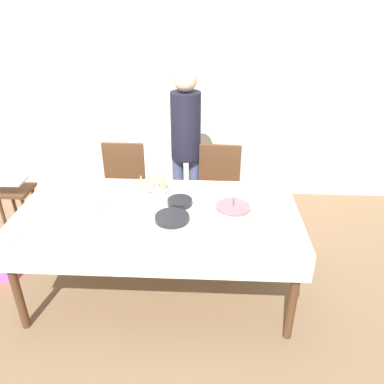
{
  "coord_description": "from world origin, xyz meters",
  "views": [
    {
      "loc": [
        0.37,
        -2.36,
        2.18
      ],
      "look_at": [
        0.25,
        0.07,
        0.9
      ],
      "focal_mm": 35.0,
      "sensor_mm": 36.0,
      "label": 1
    }
  ],
  "objects_px": {
    "champagne_tray": "(154,185)",
    "high_chair": "(15,198)",
    "dining_chair_far_right": "(218,191)",
    "plate_stack_main": "(172,218)",
    "plate_stack_dessert": "(180,202)",
    "person_standing": "(186,138)",
    "birthday_cake": "(233,212)",
    "dining_chair_far_left": "(123,189)",
    "gift_bag": "(2,265)"
  },
  "relations": [
    {
      "from": "plate_stack_main",
      "to": "gift_bag",
      "type": "bearing_deg",
      "value": 171.61
    },
    {
      "from": "plate_stack_dessert",
      "to": "plate_stack_main",
      "type": "bearing_deg",
      "value": -99.21
    },
    {
      "from": "dining_chair_far_right",
      "to": "champagne_tray",
      "type": "relative_size",
      "value": 3.2
    },
    {
      "from": "birthday_cake",
      "to": "plate_stack_main",
      "type": "distance_m",
      "value": 0.43
    },
    {
      "from": "plate_stack_dessert",
      "to": "high_chair",
      "type": "relative_size",
      "value": 0.26
    },
    {
      "from": "dining_chair_far_right",
      "to": "birthday_cake",
      "type": "bearing_deg",
      "value": -84.93
    },
    {
      "from": "birthday_cake",
      "to": "person_standing",
      "type": "xyz_separation_m",
      "value": [
        -0.4,
        1.07,
        0.16
      ]
    },
    {
      "from": "dining_chair_far_left",
      "to": "high_chair",
      "type": "relative_size",
      "value": 1.32
    },
    {
      "from": "birthday_cake",
      "to": "plate_stack_dessert",
      "type": "height_order",
      "value": "birthday_cake"
    },
    {
      "from": "champagne_tray",
      "to": "high_chair",
      "type": "xyz_separation_m",
      "value": [
        -1.4,
        0.43,
        -0.39
      ]
    },
    {
      "from": "dining_chair_far_left",
      "to": "high_chair",
      "type": "distance_m",
      "value": 1.01
    },
    {
      "from": "dining_chair_far_left",
      "to": "plate_stack_main",
      "type": "height_order",
      "value": "dining_chair_far_left"
    },
    {
      "from": "dining_chair_far_left",
      "to": "plate_stack_dessert",
      "type": "height_order",
      "value": "dining_chair_far_left"
    },
    {
      "from": "dining_chair_far_right",
      "to": "gift_bag",
      "type": "height_order",
      "value": "dining_chair_far_right"
    },
    {
      "from": "gift_bag",
      "to": "champagne_tray",
      "type": "bearing_deg",
      "value": 5.73
    },
    {
      "from": "high_chair",
      "to": "dining_chair_far_right",
      "type": "bearing_deg",
      "value": 5.21
    },
    {
      "from": "plate_stack_dessert",
      "to": "person_standing",
      "type": "bearing_deg",
      "value": 90.6
    },
    {
      "from": "person_standing",
      "to": "gift_bag",
      "type": "bearing_deg",
      "value": -149.52
    },
    {
      "from": "dining_chair_far_right",
      "to": "champagne_tray",
      "type": "xyz_separation_m",
      "value": [
        -0.52,
        -0.61,
        0.36
      ]
    },
    {
      "from": "plate_stack_main",
      "to": "plate_stack_dessert",
      "type": "distance_m",
      "value": 0.23
    },
    {
      "from": "champagne_tray",
      "to": "gift_bag",
      "type": "bearing_deg",
      "value": -174.27
    },
    {
      "from": "person_standing",
      "to": "plate_stack_dessert",
      "type": "bearing_deg",
      "value": -89.4
    },
    {
      "from": "plate_stack_main",
      "to": "gift_bag",
      "type": "xyz_separation_m",
      "value": [
        -1.5,
        0.22,
        -0.65
      ]
    },
    {
      "from": "plate_stack_dessert",
      "to": "gift_bag",
      "type": "height_order",
      "value": "plate_stack_dessert"
    },
    {
      "from": "plate_stack_dessert",
      "to": "gift_bag",
      "type": "relative_size",
      "value": 0.65
    },
    {
      "from": "dining_chair_far_left",
      "to": "dining_chair_far_right",
      "type": "bearing_deg",
      "value": -0.01
    },
    {
      "from": "champagne_tray",
      "to": "person_standing",
      "type": "height_order",
      "value": "person_standing"
    },
    {
      "from": "high_chair",
      "to": "gift_bag",
      "type": "xyz_separation_m",
      "value": [
        0.07,
        -0.57,
        -0.34
      ]
    },
    {
      "from": "plate_stack_main",
      "to": "champagne_tray",
      "type": "bearing_deg",
      "value": 115.64
    },
    {
      "from": "dining_chair_far_left",
      "to": "high_chair",
      "type": "xyz_separation_m",
      "value": [
        -1.0,
        -0.17,
        -0.03
      ]
    },
    {
      "from": "dining_chair_far_left",
      "to": "champagne_tray",
      "type": "bearing_deg",
      "value": -56.32
    },
    {
      "from": "person_standing",
      "to": "birthday_cake",
      "type": "bearing_deg",
      "value": -69.47
    },
    {
      "from": "plate_stack_dessert",
      "to": "person_standing",
      "type": "xyz_separation_m",
      "value": [
        -0.01,
        0.89,
        0.19
      ]
    },
    {
      "from": "birthday_cake",
      "to": "plate_stack_dessert",
      "type": "relative_size",
      "value": 1.29
    },
    {
      "from": "dining_chair_far_right",
      "to": "plate_stack_main",
      "type": "height_order",
      "value": "dining_chair_far_right"
    },
    {
      "from": "dining_chair_far_right",
      "to": "high_chair",
      "type": "xyz_separation_m",
      "value": [
        -1.92,
        -0.17,
        -0.03
      ]
    },
    {
      "from": "person_standing",
      "to": "plate_stack_main",
      "type": "bearing_deg",
      "value": -91.39
    },
    {
      "from": "dining_chair_far_right",
      "to": "high_chair",
      "type": "relative_size",
      "value": 1.32
    },
    {
      "from": "dining_chair_far_left",
      "to": "birthday_cake",
      "type": "distance_m",
      "value": 1.39
    },
    {
      "from": "dining_chair_far_left",
      "to": "plate_stack_main",
      "type": "bearing_deg",
      "value": -59.13
    },
    {
      "from": "champagne_tray",
      "to": "high_chair",
      "type": "bearing_deg",
      "value": 162.82
    },
    {
      "from": "plate_stack_main",
      "to": "high_chair",
      "type": "distance_m",
      "value": 1.78
    },
    {
      "from": "dining_chair_far_right",
      "to": "plate_stack_main",
      "type": "distance_m",
      "value": 1.06
    },
    {
      "from": "dining_chair_far_right",
      "to": "person_standing",
      "type": "distance_m",
      "value": 0.59
    },
    {
      "from": "dining_chair_far_right",
      "to": "birthday_cake",
      "type": "xyz_separation_m",
      "value": [
        0.08,
        -0.91,
        0.31
      ]
    },
    {
      "from": "birthday_cake",
      "to": "dining_chair_far_right",
      "type": "bearing_deg",
      "value": 95.07
    },
    {
      "from": "dining_chair_far_right",
      "to": "plate_stack_main",
      "type": "bearing_deg",
      "value": -109.79
    },
    {
      "from": "high_chair",
      "to": "gift_bag",
      "type": "bearing_deg",
      "value": -82.47
    },
    {
      "from": "dining_chair_far_right",
      "to": "gift_bag",
      "type": "distance_m",
      "value": 2.02
    },
    {
      "from": "gift_bag",
      "to": "high_chair",
      "type": "bearing_deg",
      "value": 97.53
    }
  ]
}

